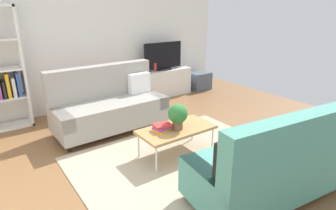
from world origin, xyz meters
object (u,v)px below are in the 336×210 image
Objects in this scene: storage_trunk at (200,81)px; coffee_table at (176,130)px; tv at (163,57)px; bottle_0 at (155,67)px; table_book_0 at (162,129)px; vase_1 at (146,68)px; couch_green at (275,163)px; potted_plant at (178,115)px; tv_console at (163,83)px; vase_0 at (140,69)px; couch_beige at (109,105)px.

coffee_table is at bearing -137.00° from storage_trunk.
bottle_0 is (-0.24, -0.02, -0.22)m from tv.
vase_1 reaches higher than table_book_0.
couch_green is at bearing -78.91° from coffee_table.
storage_trunk is 1.40× the size of potted_plant.
couch_green is 1.81× the size of coffee_table.
vase_0 is (-0.58, 0.05, 0.40)m from tv_console.
couch_green reaches higher than vase_0.
tv_console is at bearing -151.17° from couch_beige.
tv_console is (1.20, 3.92, -0.12)m from couch_green.
coffee_table is 2.73m from vase_0.
table_book_0 is (-1.69, -2.45, 0.11)m from tv_console.
storage_trunk is (1.10, -0.10, -0.10)m from tv_console.
tv is at bearing 55.25° from table_book_0.
storage_trunk is 3.65m from table_book_0.
vase_0 is (1.11, 2.50, 0.29)m from table_book_0.
bottle_0 is (1.24, 2.47, 0.34)m from coffee_table.
storage_trunk is 2.17× the size of table_book_0.
table_book_0 is at bearing -116.77° from vase_1.
tv reaches higher than vase_0.
vase_0 is 0.35m from bottle_0.
potted_plant is at bearing -109.29° from vase_0.
couch_green is 1.43m from potted_plant.
couch_beige reaches higher than table_book_0.
couch_beige is at bearing -147.33° from bottle_0.
tv is at bearing -151.63° from couch_beige.
vase_1 is (0.16, 0.00, 0.00)m from vase_0.
couch_green is at bearing -71.75° from table_book_0.
storage_trunk is 2.75× the size of bottle_0.
vase_1 is (-0.42, 0.05, 0.41)m from tv_console.
couch_beige is at bearing 110.33° from couch_green.
bottle_0 is at bearing 59.00° from table_book_0.
storage_trunk is at bearing -162.96° from couch_beige.
storage_trunk is 1.76m from vase_0.
tv is 3.01m from table_book_0.
coffee_table is 0.22m from table_book_0.
couch_beige is 1.96m from bottle_0.
bottle_0 is at bearing 63.45° from potted_plant.
couch_beige is at bearing 97.54° from table_book_0.
vase_1 reaches higher than coffee_table.
vase_0 reaches higher than potted_plant.
potted_plant is at bearing -116.55° from bottle_0.
vase_1 is (1.06, 2.59, 0.09)m from potted_plant.
tv_console is 3.76× the size of potted_plant.
vase_1 is 0.92× the size of bottle_0.
vase_1 reaches higher than potted_plant.
tv_console is 0.59m from vase_1.
coffee_table is (-0.28, 1.42, -0.05)m from couch_green.
vase_1 reaches higher than tv_console.
coffee_table is 2.91m from tv_console.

